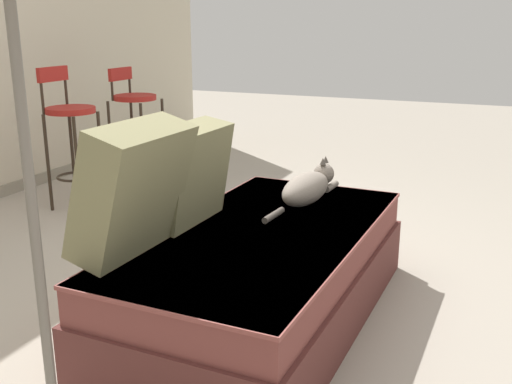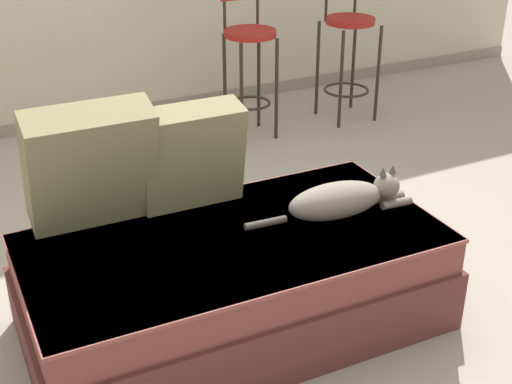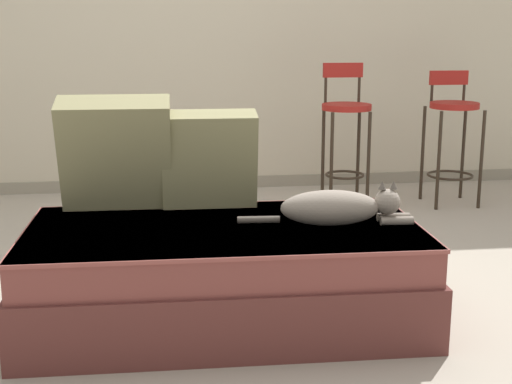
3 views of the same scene
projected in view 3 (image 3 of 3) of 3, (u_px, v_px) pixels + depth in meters
ground_plane at (217, 288)px, 3.48m from camera, size 16.00×16.00×0.00m
wall_back_panel at (191, 19)px, 5.35m from camera, size 8.00×0.10×2.60m
wall_baseboard_trim at (195, 183)px, 5.58m from camera, size 8.00×0.02×0.09m
couch at (224, 273)px, 3.04m from camera, size 1.70×0.91×0.43m
throw_pillow_corner at (116, 153)px, 3.21m from camera, size 0.50×0.32×0.52m
throw_pillow_middle at (209, 159)px, 3.26m from camera, size 0.44×0.23×0.45m
cat at (337, 207)px, 3.00m from camera, size 0.74×0.20×0.19m
bar_stool_near_window at (346, 123)px, 4.91m from camera, size 0.34×0.34×1.00m
bar_stool_by_doorway at (452, 126)px, 5.02m from camera, size 0.34×0.34×0.94m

